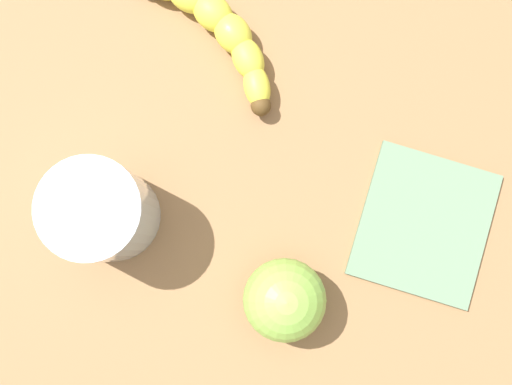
# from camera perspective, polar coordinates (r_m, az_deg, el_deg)

# --- Properties ---
(wooden_tabletop) EXTENTS (1.20, 1.20, 0.03)m
(wooden_tabletop) POSITION_cam_1_polar(r_m,az_deg,el_deg) (0.65, -3.43, 5.86)
(wooden_tabletop) COLOR olive
(wooden_tabletop) RESTS_ON ground
(banana) EXTENTS (0.12, 0.18, 0.04)m
(banana) POSITION_cam_1_polar(r_m,az_deg,el_deg) (0.65, -3.71, 15.19)
(banana) COLOR yellow
(banana) RESTS_ON wooden_tabletop
(smoothie_glass) EXTENTS (0.09, 0.09, 0.11)m
(smoothie_glass) POSITION_cam_1_polar(r_m,az_deg,el_deg) (0.59, -14.29, -1.84)
(smoothie_glass) COLOR silver
(smoothie_glass) RESTS_ON wooden_tabletop
(green_apple_fruit) EXTENTS (0.08, 0.08, 0.08)m
(green_apple_fruit) POSITION_cam_1_polar(r_m,az_deg,el_deg) (0.58, 2.73, -10.12)
(green_apple_fruit) COLOR #84B747
(green_apple_fruit) RESTS_ON wooden_tabletop
(folded_napkin) EXTENTS (0.15, 0.13, 0.01)m
(folded_napkin) POSITION_cam_1_polar(r_m,az_deg,el_deg) (0.64, 15.62, -2.93)
(folded_napkin) COLOR slate
(folded_napkin) RESTS_ON wooden_tabletop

